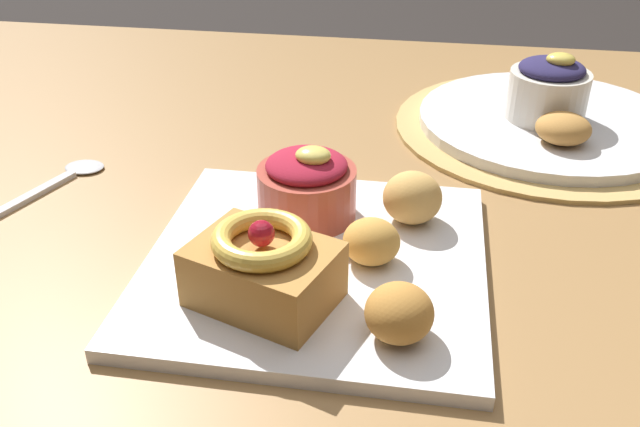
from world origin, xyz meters
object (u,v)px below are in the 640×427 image
at_px(front_plate, 316,262).
at_px(berry_ramekin, 307,186).
at_px(fritter_front, 371,241).
at_px(fritter_back, 412,198).
at_px(back_pastry, 563,128).
at_px(spoon, 64,178).
at_px(cake_slice, 263,267).
at_px(back_plate, 549,121).
at_px(fritter_middle, 399,313).
at_px(back_ramekin, 549,89).

distance_m(front_plate, berry_ramekin, 0.07).
xyz_separation_m(fritter_front, fritter_back, (0.03, 0.07, 0.00)).
bearing_deg(back_pastry, spoon, -164.82).
relative_size(berry_ramekin, fritter_front, 1.89).
xyz_separation_m(cake_slice, berry_ramekin, (0.01, 0.12, 0.00)).
relative_size(fritter_back, back_plate, 0.17).
xyz_separation_m(fritter_middle, spoon, (-0.34, 0.19, -0.03)).
bearing_deg(back_ramekin, back_pastry, -80.40).
bearing_deg(front_plate, fritter_back, 43.25).
bearing_deg(spoon, berry_ramekin, -80.65).
bearing_deg(front_plate, fritter_front, 0.76).
bearing_deg(spoon, back_pastry, -54.99).
height_order(cake_slice, fritter_front, cake_slice).
bearing_deg(cake_slice, fritter_front, 40.73).
bearing_deg(back_pastry, fritter_front, -125.97).
distance_m(berry_ramekin, fritter_middle, 0.17).
distance_m(fritter_middle, back_plate, 0.42).
xyz_separation_m(fritter_front, back_ramekin, (0.16, 0.30, 0.02)).
relative_size(back_ramekin, spoon, 0.71).
height_order(fritter_middle, back_pastry, fritter_middle).
distance_m(fritter_back, back_plate, 0.28).
relative_size(back_plate, spoon, 2.39).
relative_size(berry_ramekin, back_pastry, 1.50).
distance_m(back_pastry, spoon, 0.51).
distance_m(cake_slice, back_plate, 0.45).
distance_m(fritter_front, spoon, 0.33).
distance_m(front_plate, cake_slice, 0.08).
xyz_separation_m(cake_slice, fritter_back, (0.10, 0.13, -0.01)).
height_order(front_plate, back_ramekin, back_ramekin).
height_order(back_ramekin, spoon, back_ramekin).
height_order(back_plate, back_pastry, back_pastry).
xyz_separation_m(front_plate, cake_slice, (-0.03, -0.06, 0.03)).
height_order(fritter_back, back_plate, fritter_back).
xyz_separation_m(berry_ramekin, back_pastry, (0.24, 0.18, -0.01)).
bearing_deg(spoon, fritter_front, -89.14).
relative_size(fritter_front, back_plate, 0.15).
bearing_deg(cake_slice, back_ramekin, 57.19).
bearing_deg(cake_slice, front_plate, 65.52).
height_order(fritter_front, fritter_middle, fritter_middle).
height_order(back_plate, back_ramekin, back_ramekin).
bearing_deg(fritter_middle, berry_ramekin, 121.18).
bearing_deg(cake_slice, berry_ramekin, 85.56).
distance_m(berry_ramekin, back_ramekin, 0.33).
bearing_deg(front_plate, back_pastry, 47.87).
bearing_deg(fritter_middle, front_plate, 129.82).
height_order(berry_ramekin, fritter_middle, berry_ramekin).
xyz_separation_m(front_plate, back_ramekin, (0.21, 0.31, 0.04)).
bearing_deg(back_ramekin, fritter_middle, -109.43).
distance_m(back_plate, spoon, 0.53).
relative_size(berry_ramekin, back_plate, 0.29).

